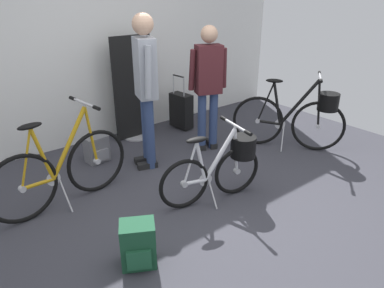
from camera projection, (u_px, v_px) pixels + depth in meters
name	position (u px, v px, depth m)	size (l,w,h in m)	color
ground_plane	(209.00, 204.00, 3.65)	(6.41, 6.41, 0.00)	#38383F
back_wall	(95.00, 22.00, 4.68)	(6.41, 0.10, 3.20)	white
floor_banner_stand	(134.00, 95.00, 5.00)	(0.60, 0.36, 1.44)	#B7B7BC
folding_bike_foreground	(223.00, 164.00, 3.62)	(1.12, 0.53, 0.80)	black
display_bike_left	(62.00, 170.00, 3.51)	(1.46, 0.53, 1.02)	black
display_bike_right	(298.00, 116.00, 4.72)	(0.91, 1.21, 1.02)	black
visitor_near_wall	(145.00, 82.00, 4.04)	(0.34, 0.51, 1.78)	navy
visitor_browsing	(208.00, 82.00, 4.53)	(0.50, 0.36, 1.61)	navy
rolling_suitcase	(181.00, 110.00, 5.49)	(0.21, 0.38, 0.83)	black
backpack_on_floor	(138.00, 245.00, 2.80)	(0.34, 0.32, 0.38)	#19472D
handbag_on_floor	(97.00, 149.00, 4.48)	(0.29, 0.24, 0.33)	slate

